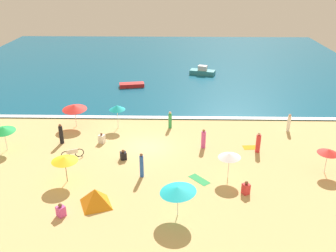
# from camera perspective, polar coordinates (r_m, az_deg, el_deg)

# --- Properties ---
(ground_plane) EXTENTS (60.00, 60.00, 0.00)m
(ground_plane) POSITION_cam_1_polar(r_m,az_deg,el_deg) (31.31, -3.38, -3.26)
(ground_plane) COLOR #D8B775
(ocean_water) EXTENTS (60.00, 44.00, 0.10)m
(ocean_water) POSITION_cam_1_polar(r_m,az_deg,el_deg) (57.57, -1.23, 9.69)
(ocean_water) COLOR #0F567A
(ocean_water) RESTS_ON ground_plane
(wave_breaker_foam) EXTENTS (57.00, 0.70, 0.01)m
(wave_breaker_foam) POSITION_cam_1_polar(r_m,az_deg,el_deg) (36.96, -2.64, 1.37)
(wave_breaker_foam) COLOR white
(wave_breaker_foam) RESTS_ON ocean_water
(beach_umbrella_0) EXTENTS (1.94, 1.95, 2.29)m
(beach_umbrella_0) POSITION_cam_1_polar(r_m,az_deg,el_deg) (34.41, -7.90, 2.85)
(beach_umbrella_0) COLOR silver
(beach_umbrella_0) RESTS_ON ground_plane
(beach_umbrella_1) EXTENTS (2.18, 2.18, 1.95)m
(beach_umbrella_1) POSITION_cam_1_polar(r_m,az_deg,el_deg) (29.25, 23.61, -3.65)
(beach_umbrella_1) COLOR silver
(beach_umbrella_1) RESTS_ON ground_plane
(beach_umbrella_2) EXTENTS (2.37, 2.39, 2.18)m
(beach_umbrella_2) POSITION_cam_1_polar(r_m,az_deg,el_deg) (32.83, -24.19, -0.45)
(beach_umbrella_2) COLOR silver
(beach_umbrella_2) RESTS_ON ground_plane
(beach_umbrella_3) EXTENTS (1.83, 1.82, 2.07)m
(beach_umbrella_3) POSITION_cam_1_polar(r_m,az_deg,el_deg) (26.45, 9.51, -4.51)
(beach_umbrella_3) COLOR silver
(beach_umbrella_3) RESTS_ON ground_plane
(beach_umbrella_4) EXTENTS (2.35, 2.33, 2.15)m
(beach_umbrella_4) POSITION_cam_1_polar(r_m,az_deg,el_deg) (22.36, 1.55, -9.83)
(beach_umbrella_4) COLOR silver
(beach_umbrella_4) RESTS_ON ground_plane
(beach_umbrella_5) EXTENTS (2.57, 2.57, 2.00)m
(beach_umbrella_5) POSITION_cam_1_polar(r_m,az_deg,el_deg) (26.67, -15.75, -4.95)
(beach_umbrella_5) COLOR #4C3823
(beach_umbrella_5) RESTS_ON ground_plane
(beach_umbrella_6) EXTENTS (2.35, 2.38, 2.27)m
(beach_umbrella_6) POSITION_cam_1_polar(r_m,az_deg,el_deg) (35.55, -14.33, 2.85)
(beach_umbrella_6) COLOR silver
(beach_umbrella_6) RESTS_ON ground_plane
(beach_tent) EXTENTS (2.42, 2.35, 1.20)m
(beach_tent) POSITION_cam_1_polar(r_m,az_deg,el_deg) (24.41, -11.20, -10.76)
(beach_tent) COLOR orange
(beach_tent) RESTS_ON ground_plane
(parked_bicycle) EXTENTS (1.68, 0.80, 0.76)m
(parked_bicycle) POSITION_cam_1_polar(r_m,az_deg,el_deg) (30.39, -14.62, -4.15)
(parked_bicycle) COLOR black
(parked_bicycle) RESTS_ON ground_plane
(beachgoer_0) EXTENTS (0.53, 0.53, 1.69)m
(beachgoer_0) POSITION_cam_1_polar(r_m,az_deg,el_deg) (30.97, 5.52, -2.04)
(beachgoer_0) COLOR #D84CA5
(beachgoer_0) RESTS_ON ground_plane
(beachgoer_1) EXTENTS (0.42, 0.42, 1.66)m
(beachgoer_1) POSITION_cam_1_polar(r_m,az_deg,el_deg) (34.49, 0.32, 0.91)
(beachgoer_1) COLOR green
(beachgoer_1) RESTS_ON ground_plane
(beachgoer_2) EXTENTS (0.44, 0.44, 1.81)m
(beachgoer_2) POSITION_cam_1_polar(r_m,az_deg,el_deg) (32.83, -16.26, -1.24)
(beachgoer_2) COLOR black
(beachgoer_2) RESTS_ON ground_plane
(beachgoer_3) EXTENTS (0.62, 0.62, 0.92)m
(beachgoer_3) POSITION_cam_1_polar(r_m,az_deg,el_deg) (32.34, -10.25, -1.93)
(beachgoer_3) COLOR white
(beachgoer_3) RESTS_ON ground_plane
(beachgoer_4) EXTENTS (0.60, 0.60, 0.99)m
(beachgoer_4) POSITION_cam_1_polar(r_m,az_deg,el_deg) (25.65, 12.00, -9.44)
(beachgoer_4) COLOR red
(beachgoer_4) RESTS_ON ground_plane
(beachgoer_5) EXTENTS (0.60, 0.60, 0.85)m
(beachgoer_5) POSITION_cam_1_polar(r_m,az_deg,el_deg) (29.44, -6.95, -4.53)
(beachgoer_5) COLOR black
(beachgoer_5) RESTS_ON ground_plane
(beachgoer_6) EXTENTS (0.40, 0.40, 1.75)m
(beachgoer_6) POSITION_cam_1_polar(r_m,az_deg,el_deg) (31.01, 13.82, -2.58)
(beachgoer_6) COLOR red
(beachgoer_6) RESTS_ON ground_plane
(beachgoer_7) EXTENTS (0.66, 0.66, 0.91)m
(beachgoer_7) POSITION_cam_1_polar(r_m,az_deg,el_deg) (24.11, -16.29, -12.50)
(beachgoer_7) COLOR #D84CA5
(beachgoer_7) RESTS_ON ground_plane
(beachgoer_8) EXTENTS (0.40, 0.40, 1.91)m
(beachgoer_8) POSITION_cam_1_polar(r_m,az_deg,el_deg) (26.76, -4.12, -6.13)
(beachgoer_8) COLOR blue
(beachgoer_8) RESTS_ON ground_plane
(beachgoer_9) EXTENTS (0.41, 0.41, 1.71)m
(beachgoer_9) POSITION_cam_1_polar(r_m,az_deg,el_deg) (35.60, 18.24, 0.45)
(beachgoer_9) COLOR white
(beachgoer_9) RESTS_ON ground_plane
(beach_towel_0) EXTENTS (1.33, 0.91, 0.01)m
(beach_towel_0) POSITION_cam_1_polar(r_m,az_deg,el_deg) (31.93, 12.70, -3.27)
(beach_towel_0) COLOR orange
(beach_towel_0) RESTS_ON ground_plane
(beach_towel_1) EXTENTS (1.62, 1.73, 0.01)m
(beach_towel_1) POSITION_cam_1_polar(r_m,az_deg,el_deg) (26.87, 4.88, -8.30)
(beach_towel_1) COLOR green
(beach_towel_1) RESTS_ON ground_plane
(small_boat_0) EXTENTS (3.20, 1.69, 0.46)m
(small_boat_0) POSITION_cam_1_polar(r_m,az_deg,el_deg) (46.35, -5.64, 6.35)
(small_boat_0) COLOR red
(small_boat_0) RESTS_ON ocean_water
(small_boat_1) EXTENTS (3.66, 2.31, 1.24)m
(small_boat_1) POSITION_cam_1_polar(r_m,az_deg,el_deg) (51.61, 5.37, 8.42)
(small_boat_1) COLOR teal
(small_boat_1) RESTS_ON ocean_water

